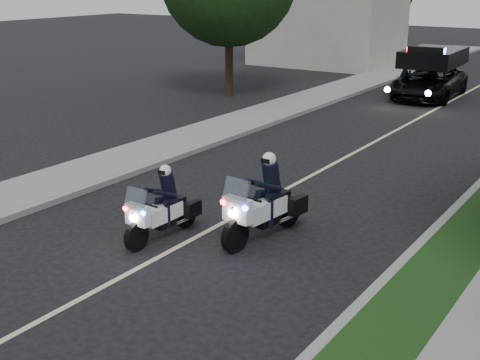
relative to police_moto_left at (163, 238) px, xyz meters
The scene contains 12 objects.
ground 0.98m from the police_moto_left, 55.82° to the left, with size 120.00×120.00×0.00m, color black.
curb_left 11.38m from the police_moto_left, 108.18° to the left, with size 0.20×60.00×0.15m, color gray.
sidewalk_left 11.77m from the police_moto_left, 113.28° to the left, with size 2.00×60.00×0.16m, color gray.
building_far 28.64m from the police_moto_left, 109.42° to the left, with size 8.00×6.00×7.00m, color #A8A396.
lane_marking 10.82m from the police_moto_left, 87.09° to the left, with size 0.12×50.00×0.01m, color #BFB78C.
police_moto_left is the anchor object (origin of this frame).
police_moto_right 2.09m from the police_moto_left, 33.44° to the left, with size 0.75×2.14×1.82m, color white, non-canonical shape.
police_suv 18.90m from the police_moto_left, 91.59° to the left, with size 2.38×5.15×2.50m, color black.
bicycle 19.44m from the police_moto_left, 95.39° to the left, with size 0.57×1.64×0.86m, color black.
cyclist 19.44m from the police_moto_left, 95.39° to the left, with size 0.57×0.38×1.59m, color black.
tree_left_near 16.69m from the police_moto_left, 119.65° to the left, with size 6.06×6.06×10.10m, color #173612, non-canonical shape.
tree_left_far 33.08m from the police_moto_left, 105.31° to the left, with size 5.64×5.64×9.40m, color black, non-canonical shape.
Camera 1 is at (7.63, -10.29, 5.22)m, focal length 48.25 mm.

